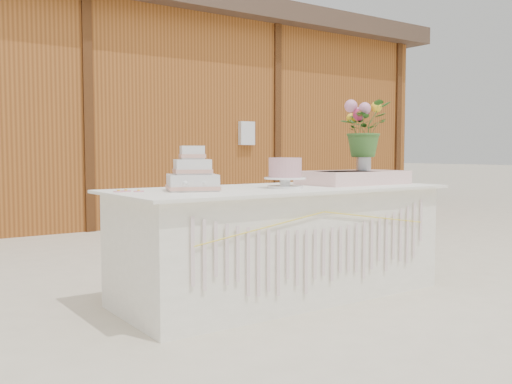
# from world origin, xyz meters

# --- Properties ---
(ground) EXTENTS (80.00, 80.00, 0.00)m
(ground) POSITION_xyz_m (0.00, 0.00, 0.00)
(ground) COLOR beige
(ground) RESTS_ON ground
(barn) EXTENTS (12.60, 4.60, 3.30)m
(barn) POSITION_xyz_m (-0.01, 5.99, 1.68)
(barn) COLOR brown
(barn) RESTS_ON ground
(cake_table) EXTENTS (2.40, 1.00, 0.77)m
(cake_table) POSITION_xyz_m (0.00, -0.00, 0.39)
(cake_table) COLOR white
(cake_table) RESTS_ON ground
(wedding_cake) EXTENTS (0.41, 0.41, 0.29)m
(wedding_cake) POSITION_xyz_m (-0.67, 0.05, 0.87)
(wedding_cake) COLOR silver
(wedding_cake) RESTS_ON cake_table
(pink_cake_stand) EXTENTS (0.29, 0.29, 0.21)m
(pink_cake_stand) POSITION_xyz_m (-0.02, -0.08, 0.89)
(pink_cake_stand) COLOR white
(pink_cake_stand) RESTS_ON cake_table
(satin_runner) EXTENTS (0.81, 0.47, 0.10)m
(satin_runner) POSITION_xyz_m (0.70, -0.00, 0.82)
(satin_runner) COLOR #FFD4CD
(satin_runner) RESTS_ON cake_table
(flower_vase) EXTENTS (0.11, 0.11, 0.15)m
(flower_vase) POSITION_xyz_m (0.82, 0.00, 0.95)
(flower_vase) COLOR silver
(flower_vase) RESTS_ON satin_runner
(bouquet) EXTENTS (0.42, 0.38, 0.43)m
(bouquet) POSITION_xyz_m (0.82, 0.00, 1.24)
(bouquet) COLOR #366428
(bouquet) RESTS_ON flower_vase
(loose_flowers) EXTENTS (0.22, 0.34, 0.02)m
(loose_flowers) POSITION_xyz_m (-1.05, 0.09, 0.78)
(loose_flowers) COLOR pink
(loose_flowers) RESTS_ON cake_table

